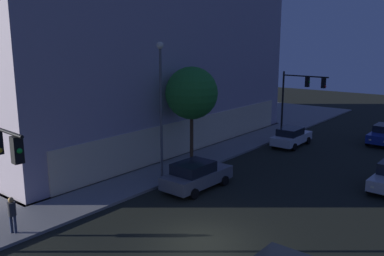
{
  "coord_description": "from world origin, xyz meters",
  "views": [
    {
      "loc": [
        -13.08,
        -9.77,
        8.57
      ],
      "look_at": [
        4.54,
        4.27,
        3.83
      ],
      "focal_mm": 37.95,
      "sensor_mm": 36.0,
      "label": 1
    }
  ],
  "objects_px": {
    "modern_building": "(93,35)",
    "car_white": "(291,137)",
    "traffic_light_far_corner": "(300,90)",
    "street_lamp_sidewalk": "(161,95)",
    "pedestrian_waiting": "(12,212)",
    "car_grey": "(196,175)",
    "sidewalk_tree": "(192,93)"
  },
  "relations": [
    {
      "from": "modern_building",
      "to": "car_white",
      "type": "height_order",
      "value": "modern_building"
    },
    {
      "from": "traffic_light_far_corner",
      "to": "sidewalk_tree",
      "type": "bearing_deg",
      "value": 170.1
    },
    {
      "from": "pedestrian_waiting",
      "to": "car_grey",
      "type": "distance_m",
      "value": 10.32
    },
    {
      "from": "traffic_light_far_corner",
      "to": "pedestrian_waiting",
      "type": "bearing_deg",
      "value": 176.72
    },
    {
      "from": "street_lamp_sidewalk",
      "to": "sidewalk_tree",
      "type": "bearing_deg",
      "value": 8.79
    },
    {
      "from": "sidewalk_tree",
      "to": "car_white",
      "type": "bearing_deg",
      "value": -20.22
    },
    {
      "from": "car_grey",
      "to": "modern_building",
      "type": "bearing_deg",
      "value": 69.58
    },
    {
      "from": "sidewalk_tree",
      "to": "car_grey",
      "type": "relative_size",
      "value": 1.44
    },
    {
      "from": "pedestrian_waiting",
      "to": "sidewalk_tree",
      "type": "bearing_deg",
      "value": 3.04
    },
    {
      "from": "modern_building",
      "to": "car_white",
      "type": "relative_size",
      "value": 6.34
    },
    {
      "from": "modern_building",
      "to": "car_grey",
      "type": "bearing_deg",
      "value": -110.42
    },
    {
      "from": "traffic_light_far_corner",
      "to": "car_white",
      "type": "bearing_deg",
      "value": -163.34
    },
    {
      "from": "traffic_light_far_corner",
      "to": "street_lamp_sidewalk",
      "type": "height_order",
      "value": "street_lamp_sidewalk"
    },
    {
      "from": "modern_building",
      "to": "sidewalk_tree",
      "type": "height_order",
      "value": "modern_building"
    },
    {
      "from": "street_lamp_sidewalk",
      "to": "sidewalk_tree",
      "type": "xyz_separation_m",
      "value": [
        3.79,
        0.59,
        -0.32
      ]
    },
    {
      "from": "street_lamp_sidewalk",
      "to": "car_grey",
      "type": "height_order",
      "value": "street_lamp_sidewalk"
    },
    {
      "from": "car_white",
      "to": "traffic_light_far_corner",
      "type": "bearing_deg",
      "value": 16.66
    },
    {
      "from": "street_lamp_sidewalk",
      "to": "car_grey",
      "type": "xyz_separation_m",
      "value": [
        -0.08,
        -2.86,
        -4.59
      ]
    },
    {
      "from": "traffic_light_far_corner",
      "to": "pedestrian_waiting",
      "type": "xyz_separation_m",
      "value": [
        -26.86,
        1.54,
        -3.16
      ]
    },
    {
      "from": "traffic_light_far_corner",
      "to": "sidewalk_tree",
      "type": "xyz_separation_m",
      "value": [
        -13.03,
        2.27,
        0.79
      ]
    },
    {
      "from": "traffic_light_far_corner",
      "to": "street_lamp_sidewalk",
      "type": "xyz_separation_m",
      "value": [
        -16.82,
        1.69,
        1.12
      ]
    },
    {
      "from": "car_grey",
      "to": "pedestrian_waiting",
      "type": "bearing_deg",
      "value": 164.76
    },
    {
      "from": "pedestrian_waiting",
      "to": "car_grey",
      "type": "bearing_deg",
      "value": -15.24
    },
    {
      "from": "modern_building",
      "to": "traffic_light_far_corner",
      "type": "height_order",
      "value": "modern_building"
    },
    {
      "from": "modern_building",
      "to": "sidewalk_tree",
      "type": "bearing_deg",
      "value": -100.41
    },
    {
      "from": "traffic_light_far_corner",
      "to": "car_white",
      "type": "relative_size",
      "value": 1.27
    },
    {
      "from": "traffic_light_far_corner",
      "to": "car_grey",
      "type": "xyz_separation_m",
      "value": [
        -16.9,
        -1.17,
        -3.47
      ]
    },
    {
      "from": "car_grey",
      "to": "car_white",
      "type": "height_order",
      "value": "car_grey"
    },
    {
      "from": "pedestrian_waiting",
      "to": "car_white",
      "type": "relative_size",
      "value": 0.37
    },
    {
      "from": "modern_building",
      "to": "street_lamp_sidewalk",
      "type": "distance_m",
      "value": 16.13
    },
    {
      "from": "sidewalk_tree",
      "to": "car_grey",
      "type": "xyz_separation_m",
      "value": [
        -3.87,
        -3.45,
        -4.27
      ]
    },
    {
      "from": "sidewalk_tree",
      "to": "car_white",
      "type": "distance_m",
      "value": 10.76
    }
  ]
}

